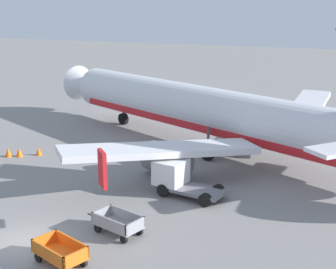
{
  "coord_description": "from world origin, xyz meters",
  "views": [
    {
      "loc": [
        14.82,
        -17.68,
        11.6
      ],
      "look_at": [
        3.13,
        12.07,
        2.8
      ],
      "focal_mm": 52.19,
      "sensor_mm": 36.0,
      "label": 1
    }
  ],
  "objects_px": {
    "traffic_cone_near_plane": "(19,152)",
    "traffic_cone_mid_apron": "(39,151)",
    "baggage_cart_second_in_row": "(60,252)",
    "airplane": "(214,113)",
    "baggage_cart_third_in_row": "(118,223)",
    "traffic_cone_by_carts": "(8,152)",
    "service_truck_beside_carts": "(178,177)"
  },
  "relations": [
    {
      "from": "service_truck_beside_carts",
      "to": "traffic_cone_mid_apron",
      "type": "xyz_separation_m",
      "value": [
        -12.75,
        3.37,
        -0.79
      ]
    },
    {
      "from": "service_truck_beside_carts",
      "to": "traffic_cone_mid_apron",
      "type": "height_order",
      "value": "service_truck_beside_carts"
    },
    {
      "from": "baggage_cart_third_in_row",
      "to": "airplane",
      "type": "bearing_deg",
      "value": 88.57
    },
    {
      "from": "baggage_cart_third_in_row",
      "to": "traffic_cone_by_carts",
      "type": "distance_m",
      "value": 16.07
    },
    {
      "from": "airplane",
      "to": "baggage_cart_second_in_row",
      "type": "height_order",
      "value": "airplane"
    },
    {
      "from": "airplane",
      "to": "traffic_cone_mid_apron",
      "type": "bearing_deg",
      "value": -152.79
    },
    {
      "from": "baggage_cart_second_in_row",
      "to": "baggage_cart_third_in_row",
      "type": "xyz_separation_m",
      "value": [
        1.07,
        3.66,
        0.0
      ]
    },
    {
      "from": "baggage_cart_third_in_row",
      "to": "service_truck_beside_carts",
      "type": "distance_m",
      "value": 6.29
    },
    {
      "from": "traffic_cone_mid_apron",
      "to": "airplane",
      "type": "bearing_deg",
      "value": 27.21
    },
    {
      "from": "airplane",
      "to": "baggage_cart_third_in_row",
      "type": "xyz_separation_m",
      "value": [
        -0.4,
        -15.82,
        -2.45
      ]
    },
    {
      "from": "baggage_cart_second_in_row",
      "to": "baggage_cart_third_in_row",
      "type": "bearing_deg",
      "value": 73.78
    },
    {
      "from": "airplane",
      "to": "service_truck_beside_carts",
      "type": "height_order",
      "value": "airplane"
    },
    {
      "from": "baggage_cart_third_in_row",
      "to": "traffic_cone_mid_apron",
      "type": "distance_m",
      "value": 15.18
    },
    {
      "from": "baggage_cart_third_in_row",
      "to": "traffic_cone_near_plane",
      "type": "bearing_deg",
      "value": 146.08
    },
    {
      "from": "baggage_cart_third_in_row",
      "to": "traffic_cone_mid_apron",
      "type": "bearing_deg",
      "value": 140.93
    },
    {
      "from": "airplane",
      "to": "traffic_cone_near_plane",
      "type": "height_order",
      "value": "airplane"
    },
    {
      "from": "baggage_cart_second_in_row",
      "to": "traffic_cone_mid_apron",
      "type": "xyz_separation_m",
      "value": [
        -10.71,
        13.22,
        -0.29
      ]
    },
    {
      "from": "service_truck_beside_carts",
      "to": "traffic_cone_near_plane",
      "type": "bearing_deg",
      "value": 169.74
    },
    {
      "from": "traffic_cone_by_carts",
      "to": "airplane",
      "type": "bearing_deg",
      "value": 27.82
    },
    {
      "from": "service_truck_beside_carts",
      "to": "traffic_cone_near_plane",
      "type": "distance_m",
      "value": 14.17
    },
    {
      "from": "airplane",
      "to": "service_truck_beside_carts",
      "type": "relative_size",
      "value": 7.62
    },
    {
      "from": "airplane",
      "to": "traffic_cone_near_plane",
      "type": "bearing_deg",
      "value": -151.95
    },
    {
      "from": "airplane",
      "to": "baggage_cart_third_in_row",
      "type": "relative_size",
      "value": 9.83
    },
    {
      "from": "traffic_cone_near_plane",
      "to": "traffic_cone_mid_apron",
      "type": "height_order",
      "value": "traffic_cone_near_plane"
    },
    {
      "from": "traffic_cone_near_plane",
      "to": "traffic_cone_by_carts",
      "type": "distance_m",
      "value": 0.82
    },
    {
      "from": "baggage_cart_second_in_row",
      "to": "traffic_cone_near_plane",
      "type": "height_order",
      "value": "baggage_cart_second_in_row"
    },
    {
      "from": "traffic_cone_near_plane",
      "to": "service_truck_beside_carts",
      "type": "bearing_deg",
      "value": -10.26
    },
    {
      "from": "traffic_cone_by_carts",
      "to": "traffic_cone_mid_apron",
      "type": "bearing_deg",
      "value": 31.47
    },
    {
      "from": "baggage_cart_second_in_row",
      "to": "traffic_cone_mid_apron",
      "type": "relative_size",
      "value": 5.72
    },
    {
      "from": "airplane",
      "to": "traffic_cone_mid_apron",
      "type": "relative_size",
      "value": 56.68
    },
    {
      "from": "traffic_cone_near_plane",
      "to": "traffic_cone_mid_apron",
      "type": "xyz_separation_m",
      "value": [
        1.17,
        0.85,
        -0.04
      ]
    },
    {
      "from": "airplane",
      "to": "traffic_cone_near_plane",
      "type": "distance_m",
      "value": 15.36
    }
  ]
}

